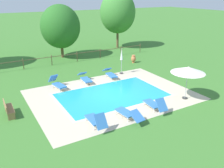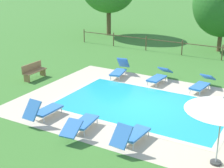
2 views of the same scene
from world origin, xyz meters
The scene contains 14 objects.
ground_plane centered at (0.00, 0.00, 0.00)m, with size 160.00×160.00×0.00m, color #3D752D.
pool_deck_paving centered at (0.00, 0.00, 0.00)m, with size 11.15×8.22×0.01m, color beige.
swimming_pool_water centered at (0.00, 0.00, 0.01)m, with size 7.38×4.45×0.01m, color #23A8C1.
pool_coping_rim centered at (0.00, 0.00, 0.01)m, with size 7.86×4.93×0.01m.
sun_lounger_north_near_steps centered at (1.74, 3.28, 0.36)m, with size 0.83×2.11×0.74m.
sun_lounger_north_mid centered at (1.13, -3.37, 0.39)m, with size 0.73×1.93×0.96m.
sun_lounger_north_far centered at (-2.95, 3.19, 0.39)m, with size 0.92×1.96×0.97m.
sun_lounger_north_end centered at (-0.59, 3.32, 0.36)m, with size 0.74×2.09×0.75m.
sun_lounger_south_mid centered at (-0.92, -3.50, 0.35)m, with size 0.82×2.12×0.73m.
sun_lounger_south_end centered at (-2.93, -3.31, 0.40)m, with size 0.66×1.86×1.00m.
patio_umbrella_open_foreground centered at (4.05, -3.11, 2.07)m, with size 2.28×2.28×2.33m.
wooden_bench_lawn_side centered at (-6.86, 0.43, 0.47)m, with size 0.45×1.50×0.87m.
perimeter_fence centered at (-0.10, 9.48, 0.68)m, with size 19.28×0.08×1.05m.
tree_far_west centered at (0.49, 11.91, 3.40)m, with size 4.26×4.26×5.74m.
Camera 2 is at (5.90, -12.96, 6.09)m, focal length 54.67 mm.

